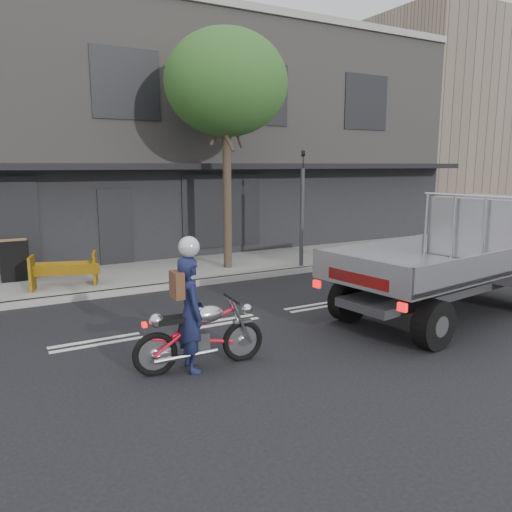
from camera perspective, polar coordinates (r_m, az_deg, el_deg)
The scene contains 12 objects.
ground at distance 10.06m, azimuth -4.14°, elevation -7.58°, with size 80.00×80.00×0.00m, color black.
sidewalk at distance 14.30m, azimuth -12.07°, elevation -2.04°, with size 32.00×3.20×0.15m, color gray.
kerb at distance 12.82m, azimuth -9.98°, elevation -3.41°, with size 32.00×0.20×0.15m, color gray.
building_main at distance 20.41m, azimuth -18.04°, elevation 12.43°, with size 26.00×10.00×8.00m, color slate.
building_neighbour at distance 31.28m, azimuth 21.86°, elevation 13.16°, with size 14.00×10.00×10.00m, color brown.
street_tree at distance 14.47m, azimuth -3.44°, elevation 19.04°, with size 3.40×3.40×6.74m.
traffic_light_pole at distance 14.63m, azimuth 5.28°, elevation 4.68°, with size 0.12×0.12×3.50m.
motorcycle at distance 7.78m, azimuth -6.39°, elevation -8.76°, with size 2.09×0.61×1.08m.
rider at distance 7.63m, azimuth -7.49°, elevation -6.57°, with size 0.64×0.42×1.77m, color #161B3C.
flatbed_ute at distance 11.90m, azimuth 24.32°, elevation 1.41°, with size 5.65×2.90×2.51m.
construction_barrier at distance 12.77m, azimuth -20.90°, elevation -1.65°, with size 1.56×0.62×0.87m, color #EDA00C, non-canonical shape.
sandwich_board at distance 13.98m, azimuth -25.85°, elevation -0.59°, with size 0.68×0.45×1.07m, color black, non-canonical shape.
Camera 1 is at (-3.98, -8.70, 3.10)m, focal length 35.00 mm.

